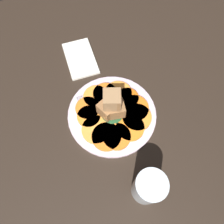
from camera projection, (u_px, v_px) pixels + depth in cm
name	position (u px, v px, depth cm)	size (l,w,h in cm)	color
table_slab	(112.00, 116.00, 65.19)	(120.00, 120.00, 2.00)	black
plate	(112.00, 114.00, 63.82)	(25.75, 25.75, 1.05)	silver
carrot_slice_0	(97.00, 130.00, 60.63)	(8.35, 8.35, 1.05)	#F99438
carrot_slice_1	(107.00, 137.00, 59.76)	(8.17, 8.17, 1.05)	orange
carrot_slice_2	(117.00, 136.00, 59.79)	(7.77, 7.77, 1.05)	orange
carrot_slice_3	(130.00, 128.00, 60.89)	(7.98, 7.98, 1.05)	orange
carrot_slice_4	(137.00, 117.00, 62.20)	(8.43, 8.43, 1.05)	orange
carrot_slice_5	(134.00, 108.00, 63.40)	(8.54, 8.54, 1.05)	orange
carrot_slice_6	(127.00, 98.00, 64.82)	(6.73, 6.73, 1.05)	#D45F13
carrot_slice_7	(118.00, 93.00, 65.49)	(8.28, 8.28, 1.05)	orange
carrot_slice_8	(106.00, 94.00, 65.46)	(7.39, 7.39, 1.05)	orange
carrot_slice_9	(96.00, 97.00, 65.03)	(7.44, 7.44, 1.05)	orange
carrot_slice_10	(88.00, 108.00, 63.41)	(7.25, 7.25, 1.05)	orange
carrot_slice_11	(89.00, 117.00, 62.29)	(6.73, 6.73, 1.05)	orange
center_pile	(112.00, 106.00, 59.01)	(7.61, 7.68, 10.75)	#1E4723
fork	(89.00, 120.00, 62.25)	(17.28, 2.93, 0.40)	#B2B2B7
water_glass	(148.00, 187.00, 50.21)	(7.06, 7.06, 11.62)	silver
napkin	(80.00, 58.00, 72.56)	(15.22, 9.13, 0.80)	silver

